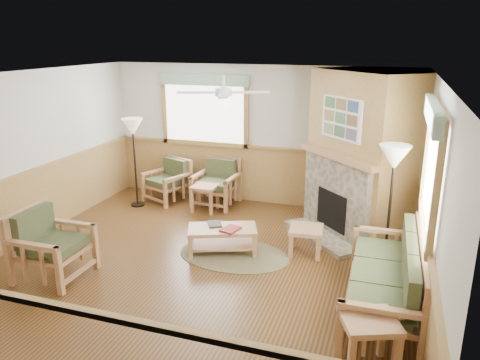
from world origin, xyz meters
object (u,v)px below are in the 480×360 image
(floor_lamp_left, at_px, (135,163))
(sofa, at_px, (383,276))
(armchair_back_right, at_px, (216,183))
(coffee_table, at_px, (222,240))
(armchair_left, at_px, (53,244))
(floor_lamp_right, at_px, (389,210))
(end_table_chairs, at_px, (205,198))
(footstool, at_px, (306,241))
(armchair_back_left, at_px, (167,181))
(end_table_sofa, at_px, (368,345))

(floor_lamp_left, bearing_deg, sofa, -26.86)
(armchair_back_right, xyz_separation_m, coffee_table, (0.88, -2.00, -0.24))
(armchair_back_right, bearing_deg, armchair_left, -104.41)
(coffee_table, bearing_deg, floor_lamp_right, -17.17)
(end_table_chairs, distance_m, footstool, 2.50)
(armchair_back_left, distance_m, armchair_back_right, 1.03)
(armchair_back_right, height_order, floor_lamp_left, floor_lamp_left)
(coffee_table, relative_size, end_table_chairs, 2.03)
(armchair_left, height_order, end_table_sofa, armchair_left)
(armchair_back_right, distance_m, footstool, 2.67)
(floor_lamp_left, bearing_deg, armchair_back_right, 20.36)
(floor_lamp_left, relative_size, floor_lamp_right, 0.95)
(footstool, height_order, floor_lamp_left, floor_lamp_left)
(sofa, xyz_separation_m, armchair_back_left, (-4.30, 2.85, -0.07))
(footstool, distance_m, floor_lamp_left, 3.78)
(sofa, height_order, floor_lamp_right, floor_lamp_right)
(armchair_back_right, bearing_deg, end_table_sofa, -49.31)
(sofa, relative_size, floor_lamp_right, 1.14)
(sofa, xyz_separation_m, end_table_sofa, (-0.09, -1.11, -0.19))
(footstool, relative_size, floor_lamp_left, 0.28)
(armchair_back_left, bearing_deg, armchair_left, -68.21)
(coffee_table, relative_size, floor_lamp_right, 0.56)
(footstool, xyz_separation_m, floor_lamp_left, (-3.56, 1.09, 0.66))
(end_table_chairs, xyz_separation_m, floor_lamp_right, (3.34, -1.41, 0.66))
(coffee_table, distance_m, end_table_chairs, 1.86)
(armchair_left, height_order, footstool, armchair_left)
(armchair_left, distance_m, floor_lamp_right, 4.63)
(armchair_back_right, height_order, coffee_table, armchair_back_right)
(armchair_left, bearing_deg, armchair_back_right, -17.72)
(armchair_left, bearing_deg, coffee_table, -54.16)
(sofa, xyz_separation_m, armchair_left, (-4.32, -0.50, -0.00))
(armchair_back_left, relative_size, armchair_back_right, 0.94)
(footstool, bearing_deg, armchair_left, -150.25)
(coffee_table, xyz_separation_m, end_table_chairs, (-0.95, 1.60, 0.05))
(armchair_left, relative_size, end_table_sofa, 1.63)
(armchair_left, relative_size, end_table_chairs, 1.89)
(armchair_back_right, relative_size, armchair_left, 0.92)
(armchair_back_right, distance_m, floor_lamp_right, 3.76)
(armchair_left, bearing_deg, armchair_back_left, -1.06)
(end_table_chairs, relative_size, floor_lamp_right, 0.28)
(armchair_back_right, xyz_separation_m, end_table_chairs, (-0.07, -0.40, -0.19))
(coffee_table, bearing_deg, armchair_left, -165.21)
(floor_lamp_right, bearing_deg, floor_lamp_left, 164.97)
(end_table_sofa, distance_m, footstool, 2.64)
(end_table_sofa, xyz_separation_m, floor_lamp_right, (0.09, 2.24, 0.62))
(sofa, relative_size, armchair_back_left, 2.51)
(armchair_back_left, relative_size, armchair_left, 0.87)
(end_table_chairs, xyz_separation_m, footstool, (2.17, -1.23, -0.04))
(sofa, height_order, floor_lamp_left, floor_lamp_left)
(coffee_table, height_order, end_table_sofa, end_table_sofa)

